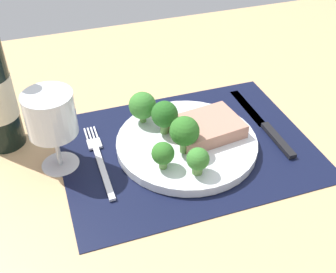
% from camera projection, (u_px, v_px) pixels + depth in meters
% --- Properties ---
extents(ground_plane, '(1.40, 1.10, 0.03)m').
position_uv_depth(ground_plane, '(186.00, 155.00, 0.77)').
color(ground_plane, tan).
extents(placemat, '(0.44, 0.33, 0.00)m').
position_uv_depth(placemat, '(186.00, 147.00, 0.75)').
color(placemat, black).
rests_on(placemat, ground_plane).
extents(plate, '(0.25, 0.25, 0.02)m').
position_uv_depth(plate, '(187.00, 143.00, 0.75)').
color(plate, silver).
rests_on(plate, placemat).
extents(steak, '(0.13, 0.10, 0.03)m').
position_uv_depth(steak, '(207.00, 127.00, 0.75)').
color(steak, tan).
rests_on(steak, plate).
extents(broccoli_near_fork, '(0.04, 0.04, 0.05)m').
position_uv_depth(broccoli_near_fork, '(163.00, 154.00, 0.67)').
color(broccoli_near_fork, '#5B8942').
rests_on(broccoli_near_fork, plate).
extents(broccoli_center, '(0.05, 0.05, 0.06)m').
position_uv_depth(broccoli_center, '(142.00, 106.00, 0.77)').
color(broccoli_center, '#5B8942').
rests_on(broccoli_center, plate).
extents(broccoli_front_edge, '(0.04, 0.04, 0.05)m').
position_uv_depth(broccoli_front_edge, '(198.00, 160.00, 0.66)').
color(broccoli_front_edge, '#5B8942').
rests_on(broccoli_front_edge, plate).
extents(broccoli_near_steak, '(0.05, 0.05, 0.07)m').
position_uv_depth(broccoli_near_steak, '(184.00, 132.00, 0.69)').
color(broccoli_near_steak, '#5B8942').
rests_on(broccoli_near_steak, plate).
extents(broccoli_back_left, '(0.05, 0.05, 0.06)m').
position_uv_depth(broccoli_back_left, '(165.00, 115.00, 0.74)').
color(broccoli_back_left, '#5B8942').
rests_on(broccoli_back_left, plate).
extents(fork, '(0.02, 0.19, 0.01)m').
position_uv_depth(fork, '(99.00, 159.00, 0.72)').
color(fork, silver).
rests_on(fork, placemat).
extents(knife, '(0.02, 0.23, 0.01)m').
position_uv_depth(knife, '(266.00, 126.00, 0.80)').
color(knife, black).
rests_on(knife, placemat).
extents(wine_glass, '(0.08, 0.08, 0.14)m').
position_uv_depth(wine_glass, '(51.00, 118.00, 0.66)').
color(wine_glass, silver).
rests_on(wine_glass, ground_plane).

